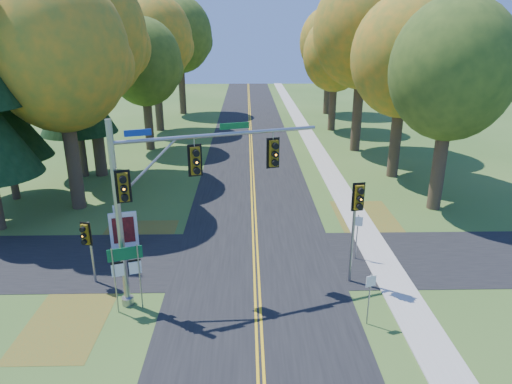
{
  "coord_description": "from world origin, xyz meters",
  "views": [
    {
      "loc": [
        -0.41,
        -18.21,
        10.78
      ],
      "look_at": [
        0.03,
        3.0,
        3.2
      ],
      "focal_mm": 32.0,
      "sensor_mm": 36.0,
      "label": 1
    }
  ],
  "objects_px": {
    "route_sign_cluster": "(126,266)",
    "info_kiosk": "(124,230)",
    "traffic_mast": "(171,186)",
    "east_signal_pole": "(357,208)"
  },
  "relations": [
    {
      "from": "traffic_mast",
      "to": "east_signal_pole",
      "type": "distance_m",
      "value": 7.78
    },
    {
      "from": "info_kiosk",
      "to": "traffic_mast",
      "type": "bearing_deg",
      "value": -67.78
    },
    {
      "from": "traffic_mast",
      "to": "info_kiosk",
      "type": "height_order",
      "value": "traffic_mast"
    },
    {
      "from": "traffic_mast",
      "to": "route_sign_cluster",
      "type": "distance_m",
      "value": 3.61
    },
    {
      "from": "traffic_mast",
      "to": "east_signal_pole",
      "type": "bearing_deg",
      "value": -12.78
    },
    {
      "from": "route_sign_cluster",
      "to": "info_kiosk",
      "type": "bearing_deg",
      "value": 88.04
    },
    {
      "from": "east_signal_pole",
      "to": "route_sign_cluster",
      "type": "distance_m",
      "value": 9.74
    },
    {
      "from": "traffic_mast",
      "to": "east_signal_pole",
      "type": "height_order",
      "value": "traffic_mast"
    },
    {
      "from": "traffic_mast",
      "to": "info_kiosk",
      "type": "relative_size",
      "value": 4.16
    },
    {
      "from": "east_signal_pole",
      "to": "info_kiosk",
      "type": "xyz_separation_m",
      "value": [
        -11.05,
        3.83,
        -2.66
      ]
    }
  ]
}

